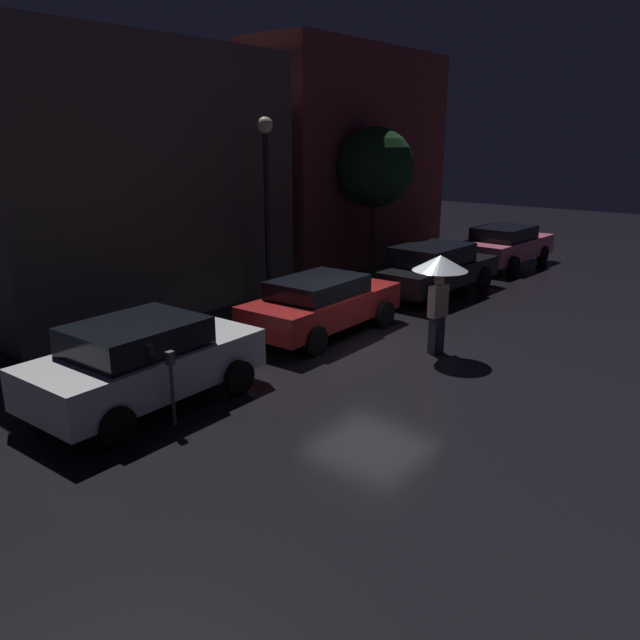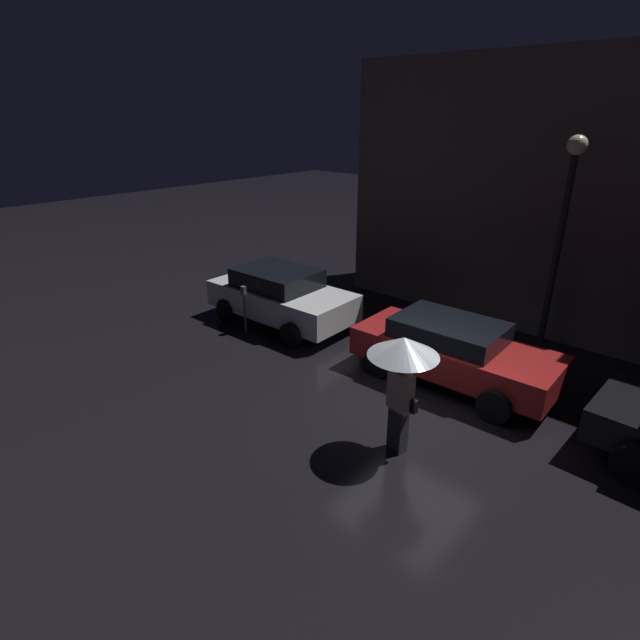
# 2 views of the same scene
# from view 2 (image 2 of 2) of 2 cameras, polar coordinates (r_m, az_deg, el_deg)

# --- Properties ---
(ground_plane) EXTENTS (60.00, 60.00, 0.00)m
(ground_plane) POSITION_cam_2_polar(r_m,az_deg,el_deg) (10.02, 10.62, -9.90)
(ground_plane) COLOR black
(building_facade_left) EXTENTS (8.37, 3.00, 6.68)m
(building_facade_left) POSITION_cam_2_polar(r_m,az_deg,el_deg) (15.01, 21.20, 13.64)
(building_facade_left) COLOR #564C47
(building_facade_left) RESTS_ON ground
(parked_car_white) EXTENTS (4.08, 2.05, 1.49)m
(parked_car_white) POSITION_cam_2_polar(r_m,az_deg,el_deg) (13.42, -4.50, 2.82)
(parked_car_white) COLOR silver
(parked_car_white) RESTS_ON ground
(parked_car_red) EXTENTS (4.25, 1.90, 1.35)m
(parked_car_red) POSITION_cam_2_polar(r_m,az_deg,el_deg) (10.81, 14.93, -3.33)
(parked_car_red) COLOR maroon
(parked_car_red) RESTS_ON ground
(pedestrian_with_umbrella) EXTENTS (1.14, 1.14, 2.11)m
(pedestrian_with_umbrella) POSITION_cam_2_polar(r_m,az_deg,el_deg) (8.01, 9.45, -4.60)
(pedestrian_with_umbrella) COLOR #383842
(pedestrian_with_umbrella) RESTS_ON ground
(parking_meter) EXTENTS (0.12, 0.10, 1.25)m
(parking_meter) POSITION_cam_2_polar(r_m,az_deg,el_deg) (12.94, -8.64, 1.83)
(parking_meter) COLOR #4C5154
(parking_meter) RESTS_ON ground
(street_lamp_near) EXTENTS (0.41, 0.41, 4.91)m
(street_lamp_near) POSITION_cam_2_polar(r_m,az_deg,el_deg) (12.05, 26.13, 10.78)
(street_lamp_near) COLOR black
(street_lamp_near) RESTS_ON ground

